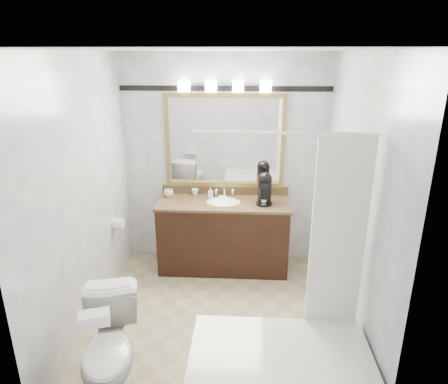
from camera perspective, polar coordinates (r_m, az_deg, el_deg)
The scene contains 14 objects.
room at distance 3.52m, azimuth -1.09°, elevation -1.12°, with size 2.42×2.62×2.52m.
vanity at distance 4.77m, azimuth -0.08°, elevation -5.99°, with size 1.53×0.58×0.97m.
mirror at distance 4.68m, azimuth 0.12°, elevation 7.23°, with size 1.40×0.04×1.10m.
vanity_light_bar at distance 4.54m, azimuth 0.08°, elevation 14.93°, with size 1.02×0.14×0.12m.
accent_stripe at distance 4.60m, azimuth 0.13°, elevation 14.58°, with size 2.40×0.01×0.06m, color black.
bathtub at distance 3.26m, azimuth 8.31°, elevation -23.35°, with size 1.30×0.75×1.96m.
tp_roll at distance 4.55m, azimuth -14.87°, elevation -4.37°, with size 0.12×0.12×0.11m, color white.
toilet at distance 3.31m, azimuth -15.98°, elevation -20.80°, with size 0.43×0.75×0.77m, color white.
tissue_box at distance 2.91m, azimuth -18.07°, elevation -16.80°, with size 0.20×0.11×0.08m, color white.
coffee_maker at distance 4.54m, azimuth 5.84°, elevation 0.66°, with size 0.19×0.24×0.36m.
cup_left at distance 4.81m, azimuth -7.91°, elevation -0.16°, with size 0.11×0.11×0.09m, color white.
cup_right at distance 4.82m, azimuth -4.15°, elevation -0.02°, with size 0.08×0.08×0.08m, color white.
soap_bottle_a at distance 4.73m, azimuth -1.94°, elevation -0.10°, with size 0.05×0.06×0.12m, color white.
soap_bar at distance 4.71m, azimuth -0.20°, elevation -0.74°, with size 0.09×0.05×0.03m, color beige.
Camera 1 is at (0.26, -3.29, 2.47)m, focal length 32.00 mm.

